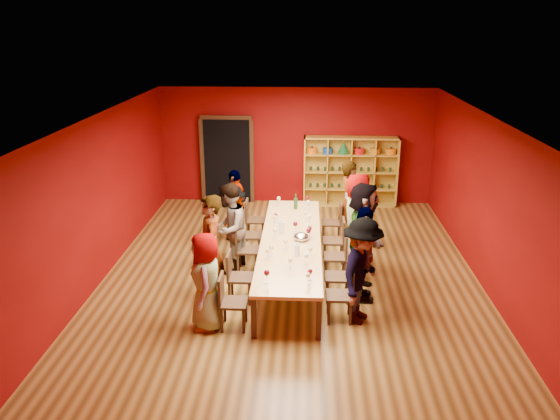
% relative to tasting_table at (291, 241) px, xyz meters
% --- Properties ---
extents(room_shell, '(7.10, 9.10, 3.04)m').
position_rel_tasting_table_xyz_m(room_shell, '(0.00, 0.00, 0.80)').
color(room_shell, brown).
rests_on(room_shell, ground).
extents(tasting_table, '(1.10, 4.50, 0.75)m').
position_rel_tasting_table_xyz_m(tasting_table, '(0.00, 0.00, 0.00)').
color(tasting_table, tan).
rests_on(tasting_table, ground).
extents(doorway, '(1.40, 0.17, 2.30)m').
position_rel_tasting_table_xyz_m(doorway, '(-1.80, 4.43, 0.42)').
color(doorway, black).
rests_on(doorway, ground).
extents(shelving_unit, '(2.40, 0.40, 1.80)m').
position_rel_tasting_table_xyz_m(shelving_unit, '(1.40, 4.32, 0.28)').
color(shelving_unit, '#B98F29').
rests_on(shelving_unit, ground).
extents(chair_person_left_0, '(0.42, 0.42, 0.89)m').
position_rel_tasting_table_xyz_m(chair_person_left_0, '(-0.91, -1.88, -0.20)').
color(chair_person_left_0, black).
rests_on(chair_person_left_0, ground).
extents(person_left_0, '(0.52, 0.82, 1.58)m').
position_rel_tasting_table_xyz_m(person_left_0, '(-1.25, -1.88, 0.09)').
color(person_left_0, '#141C37').
rests_on(person_left_0, ground).
extents(chair_person_left_1, '(0.42, 0.42, 0.89)m').
position_rel_tasting_table_xyz_m(chair_person_left_1, '(-0.91, -1.00, -0.20)').
color(chair_person_left_1, black).
rests_on(chair_person_left_1, ground).
extents(person_left_1, '(0.65, 0.79, 1.89)m').
position_rel_tasting_table_xyz_m(person_left_1, '(-1.32, -1.00, 0.25)').
color(person_left_1, '#5470AD').
rests_on(person_left_1, ground).
extents(chair_person_left_2, '(0.42, 0.42, 0.89)m').
position_rel_tasting_table_xyz_m(chair_person_left_2, '(-0.91, 0.18, -0.20)').
color(chair_person_left_2, black).
rests_on(chair_person_left_2, ground).
extents(person_left_2, '(0.63, 0.92, 1.75)m').
position_rel_tasting_table_xyz_m(person_left_2, '(-1.17, 0.18, 0.17)').
color(person_left_2, silver).
rests_on(person_left_2, ground).
extents(chair_person_left_3, '(0.42, 0.42, 0.89)m').
position_rel_tasting_table_xyz_m(chair_person_left_3, '(-0.91, 0.93, -0.20)').
color(chair_person_left_3, black).
rests_on(chair_person_left_3, ground).
extents(person_left_3, '(0.75, 1.04, 1.49)m').
position_rel_tasting_table_xyz_m(person_left_3, '(-1.21, 0.93, 0.05)').
color(person_left_3, pink).
rests_on(person_left_3, ground).
extents(chair_person_left_4, '(0.42, 0.42, 0.89)m').
position_rel_tasting_table_xyz_m(chair_person_left_4, '(-0.91, 1.82, -0.20)').
color(chair_person_left_4, black).
rests_on(chair_person_left_4, ground).
extents(person_left_4, '(0.62, 0.99, 1.57)m').
position_rel_tasting_table_xyz_m(person_left_4, '(-1.26, 1.82, 0.09)').
color(person_left_4, '#131735').
rests_on(person_left_4, ground).
extents(chair_person_right_0, '(0.42, 0.42, 0.89)m').
position_rel_tasting_table_xyz_m(chair_person_right_0, '(0.91, -1.57, -0.20)').
color(chair_person_right_0, black).
rests_on(chair_person_right_0, ground).
extents(person_right_0, '(0.87, 1.22, 1.74)m').
position_rel_tasting_table_xyz_m(person_right_0, '(1.16, -1.57, 0.17)').
color(person_right_0, '#4C4C51').
rests_on(person_right_0, ground).
extents(chair_person_right_1, '(0.42, 0.42, 0.89)m').
position_rel_tasting_table_xyz_m(chair_person_right_1, '(0.91, -0.89, -0.20)').
color(chair_person_right_1, black).
rests_on(chair_person_right_1, ground).
extents(person_right_1, '(0.52, 1.03, 1.70)m').
position_rel_tasting_table_xyz_m(person_right_1, '(1.24, -0.89, 0.15)').
color(person_right_1, '#5C83BF').
rests_on(person_right_1, ground).
extents(chair_person_right_2, '(0.42, 0.42, 0.89)m').
position_rel_tasting_table_xyz_m(chair_person_right_2, '(0.91, -0.06, -0.20)').
color(chair_person_right_2, black).
rests_on(chair_person_right_2, ground).
extents(person_right_2, '(0.52, 1.74, 1.88)m').
position_rel_tasting_table_xyz_m(person_right_2, '(1.31, -0.06, 0.24)').
color(person_right_2, silver).
rests_on(person_right_2, ground).
extents(chair_person_right_3, '(0.42, 0.42, 0.89)m').
position_rel_tasting_table_xyz_m(chair_person_right_3, '(0.91, 0.72, -0.20)').
color(chair_person_right_3, black).
rests_on(chair_person_right_3, ground).
extents(person_right_3, '(0.68, 0.98, 1.82)m').
position_rel_tasting_table_xyz_m(person_right_3, '(1.27, 0.72, 0.21)').
color(person_right_3, '#131935').
rests_on(person_right_3, ground).
extents(chair_person_right_4, '(0.42, 0.42, 0.89)m').
position_rel_tasting_table_xyz_m(chair_person_right_4, '(0.91, 1.74, -0.20)').
color(chair_person_right_4, black).
rests_on(chair_person_right_4, ground).
extents(person_right_4, '(0.54, 0.70, 1.81)m').
position_rel_tasting_table_xyz_m(person_right_4, '(1.20, 1.74, 0.21)').
color(person_right_4, '#141A39').
rests_on(person_right_4, ground).
extents(wine_glass_0, '(0.08, 0.08, 0.20)m').
position_rel_tasting_table_xyz_m(wine_glass_0, '(0.03, -1.28, 0.19)').
color(wine_glass_0, silver).
rests_on(wine_glass_0, tasting_table).
extents(wine_glass_1, '(0.09, 0.09, 0.22)m').
position_rel_tasting_table_xyz_m(wine_glass_1, '(0.32, -0.00, 0.21)').
color(wine_glass_1, silver).
rests_on(wine_glass_1, tasting_table).
extents(wine_glass_2, '(0.08, 0.08, 0.20)m').
position_rel_tasting_table_xyz_m(wine_glass_2, '(-0.08, -0.51, 0.20)').
color(wine_glass_2, silver).
rests_on(wine_glass_2, tasting_table).
extents(wine_glass_3, '(0.08, 0.08, 0.19)m').
position_rel_tasting_table_xyz_m(wine_glass_3, '(0.36, -0.78, 0.19)').
color(wine_glass_3, silver).
rests_on(wine_glass_3, tasting_table).
extents(wine_glass_4, '(0.08, 0.08, 0.19)m').
position_rel_tasting_table_xyz_m(wine_glass_4, '(0.27, 1.02, 0.19)').
color(wine_glass_4, silver).
rests_on(wine_glass_4, tasting_table).
extents(wine_glass_5, '(0.09, 0.09, 0.22)m').
position_rel_tasting_table_xyz_m(wine_glass_5, '(-0.32, -1.81, 0.21)').
color(wine_glass_5, silver).
rests_on(wine_glass_5, tasting_table).
extents(wine_glass_6, '(0.07, 0.07, 0.18)m').
position_rel_tasting_table_xyz_m(wine_glass_6, '(-0.33, 0.89, 0.18)').
color(wine_glass_6, silver).
rests_on(wine_glass_6, tasting_table).
extents(wine_glass_7, '(0.08, 0.08, 0.20)m').
position_rel_tasting_table_xyz_m(wine_glass_7, '(0.29, -1.10, 0.20)').
color(wine_glass_7, silver).
rests_on(wine_glass_7, tasting_table).
extents(wine_glass_8, '(0.08, 0.08, 0.20)m').
position_rel_tasting_table_xyz_m(wine_glass_8, '(-0.37, -0.92, 0.19)').
color(wine_glass_8, silver).
rests_on(wine_glass_8, tasting_table).
extents(wine_glass_9, '(0.09, 0.09, 0.22)m').
position_rel_tasting_table_xyz_m(wine_glass_9, '(0.07, 0.34, 0.21)').
color(wine_glass_9, silver).
rests_on(wine_glass_9, tasting_table).
extents(wine_glass_10, '(0.09, 0.09, 0.22)m').
position_rel_tasting_table_xyz_m(wine_glass_10, '(-0.32, 1.89, 0.21)').
color(wine_glass_10, silver).
rests_on(wine_glass_10, tasting_table).
extents(wine_glass_11, '(0.08, 0.08, 0.19)m').
position_rel_tasting_table_xyz_m(wine_glass_11, '(0.35, -1.68, 0.19)').
color(wine_glass_11, silver).
rests_on(wine_glass_11, tasting_table).
extents(wine_glass_12, '(0.08, 0.08, 0.21)m').
position_rel_tasting_table_xyz_m(wine_glass_12, '(-0.29, 0.02, 0.20)').
color(wine_glass_12, silver).
rests_on(wine_glass_12, tasting_table).
extents(wine_glass_13, '(0.08, 0.08, 0.21)m').
position_rel_tasting_table_xyz_m(wine_glass_13, '(0.33, 0.77, 0.20)').
color(wine_glass_13, silver).
rests_on(wine_glass_13, tasting_table).
extents(wine_glass_14, '(0.08, 0.08, 0.19)m').
position_rel_tasting_table_xyz_m(wine_glass_14, '(-0.33, 0.75, 0.19)').
color(wine_glass_14, silver).
rests_on(wine_glass_14, tasting_table).
extents(wine_glass_15, '(0.09, 0.09, 0.21)m').
position_rel_tasting_table_xyz_m(wine_glass_15, '(0.34, 0.13, 0.20)').
color(wine_glass_15, silver).
rests_on(wine_glass_15, tasting_table).
extents(wine_glass_16, '(0.08, 0.08, 0.21)m').
position_rel_tasting_table_xyz_m(wine_glass_16, '(0.30, 1.97, 0.20)').
color(wine_glass_16, silver).
rests_on(wine_glass_16, tasting_table).
extents(wine_glass_17, '(0.09, 0.09, 0.21)m').
position_rel_tasting_table_xyz_m(wine_glass_17, '(-0.31, -0.79, 0.21)').
color(wine_glass_17, silver).
rests_on(wine_glass_17, tasting_table).
extents(wine_glass_18, '(0.08, 0.08, 0.20)m').
position_rel_tasting_table_xyz_m(wine_glass_18, '(0.32, 1.70, 0.20)').
color(wine_glass_18, silver).
rests_on(wine_glass_18, tasting_table).
extents(wine_glass_19, '(0.08, 0.08, 0.19)m').
position_rel_tasting_table_xyz_m(wine_glass_19, '(0.32, -1.80, 0.19)').
color(wine_glass_19, silver).
rests_on(wine_glass_19, tasting_table).
extents(spittoon_bowl, '(0.28, 0.28, 0.16)m').
position_rel_tasting_table_xyz_m(spittoon_bowl, '(0.19, -0.06, 0.12)').
color(spittoon_bowl, silver).
rests_on(spittoon_bowl, tasting_table).
extents(carafe_a, '(0.12, 0.12, 0.26)m').
position_rel_tasting_table_xyz_m(carafe_a, '(-0.18, 0.30, 0.17)').
color(carafe_a, silver).
rests_on(carafe_a, tasting_table).
extents(carafe_b, '(0.12, 0.12, 0.24)m').
position_rel_tasting_table_xyz_m(carafe_b, '(0.13, -0.76, 0.16)').
color(carafe_b, silver).
rests_on(carafe_b, tasting_table).
extents(wine_bottle, '(0.10, 0.10, 0.34)m').
position_rel_tasting_table_xyz_m(wine_bottle, '(0.05, 1.70, 0.18)').
color(wine_bottle, '#163D1A').
rests_on(wine_bottle, tasting_table).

